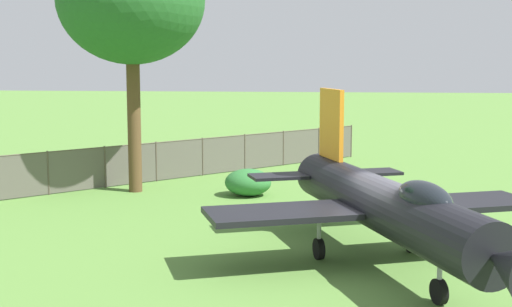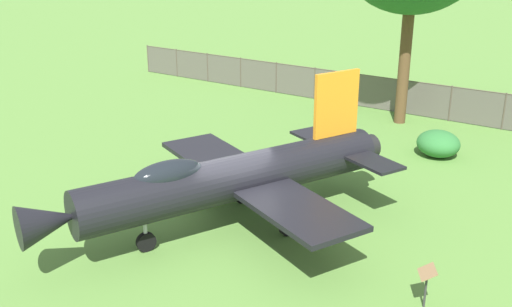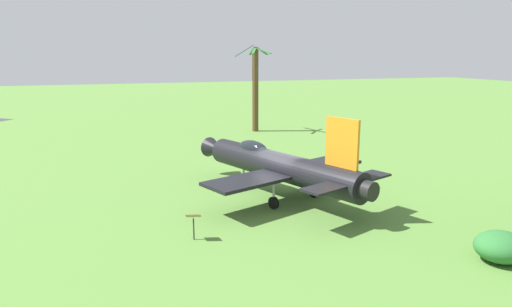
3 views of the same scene
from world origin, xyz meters
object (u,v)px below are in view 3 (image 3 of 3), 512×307
object	(u,v)px
display_jet	(276,165)
info_plaque	(193,220)
shrub_near_fence	(501,247)
palm_tree	(255,89)

from	to	relation	value
display_jet	info_plaque	distance (m)	6.83
shrub_near_fence	info_plaque	world-z (taller)	info_plaque
palm_tree	info_plaque	xyz separation A→B (m)	(-24.40, 10.91, -3.25)
display_jet	palm_tree	distance (m)	21.04
display_jet	palm_tree	world-z (taller)	palm_tree
palm_tree	shrub_near_fence	distance (m)	30.14
display_jet	info_plaque	size ratio (longest dim) A/B	10.44
display_jet	palm_tree	xyz separation A→B (m)	(20.12, -5.66, 2.38)
shrub_near_fence	info_plaque	xyz separation A→B (m)	(5.52, 10.15, 0.30)
palm_tree	display_jet	bearing A→B (deg)	164.29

